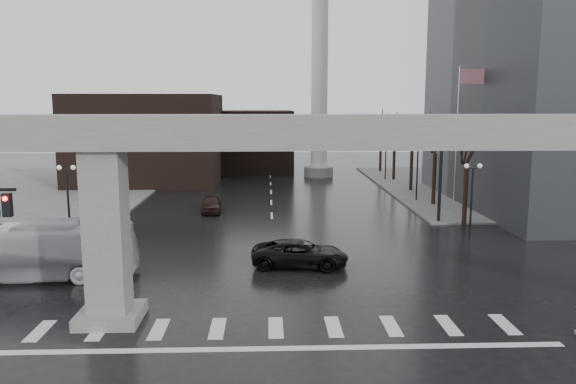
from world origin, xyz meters
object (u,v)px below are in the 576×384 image
at_px(signal_mast_arm, 391,147).
at_px(pickup_truck, 300,254).
at_px(city_bus, 28,251).
at_px(far_car, 211,204).

distance_m(signal_mast_arm, pickup_truck, 14.38).
distance_m(pickup_truck, city_bus, 14.46).
height_order(signal_mast_arm, city_bus, signal_mast_arm).
bearing_deg(pickup_truck, far_car, 28.84).
relative_size(signal_mast_arm, far_car, 3.00).
height_order(pickup_truck, city_bus, city_bus).
xyz_separation_m(pickup_truck, far_car, (-6.57, 16.07, -0.06)).
bearing_deg(signal_mast_arm, city_bus, -149.35).
distance_m(signal_mast_arm, city_bus, 25.73).
bearing_deg(pickup_truck, city_bus, 103.60).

